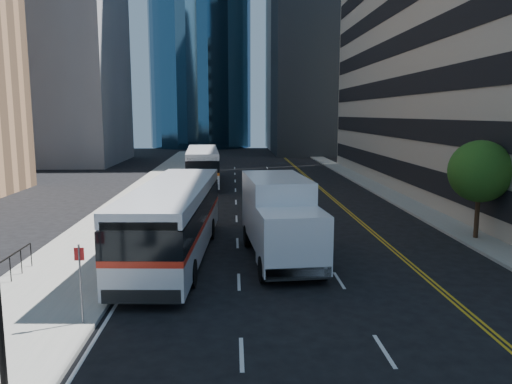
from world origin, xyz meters
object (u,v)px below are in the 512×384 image
Objects in this scene: bus_front at (174,218)px; bus_rear at (203,165)px; box_truck at (280,218)px; street_tree at (480,171)px.

bus_rear is (-0.17, 24.66, -0.05)m from bus_front.
bus_front is 1.69× the size of box_truck.
box_truck is at bearing -82.11° from bus_rear.
bus_rear is at bearing 93.55° from bus_front.
street_tree reaches higher than box_truck.
bus_front is at bearing -170.73° from street_tree.
bus_rear is at bearing 96.26° from box_truck.
street_tree reaches higher than bus_rear.
street_tree is at bearing 10.92° from box_truck.
box_truck is at bearing -2.68° from bus_front.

